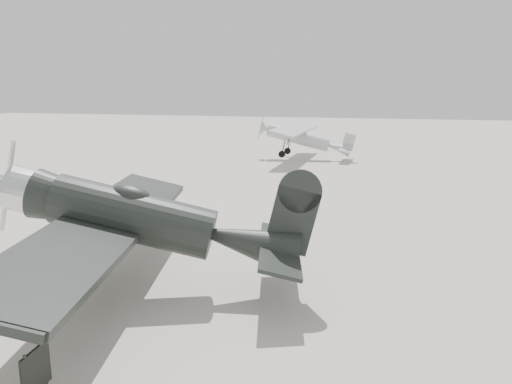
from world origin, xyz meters
TOP-DOWN VIEW (x-y plane):
  - ground at (0.00, 0.00)m, footprint 160.00×160.00m
  - lowwing_monoplane at (-2.06, -4.88)m, footprint 8.89×12.29m
  - highwing_monoplane at (-2.54, 22.96)m, footprint 7.74×10.84m
  - sign_board at (-1.64, -10.25)m, footprint 0.13×0.83m

SIDE VIEW (x-z plane):
  - ground at x=0.00m, z-range 0.00..0.00m
  - sign_board at x=-1.64m, z-range 0.12..1.31m
  - highwing_monoplane at x=-2.54m, z-range 0.39..3.49m
  - lowwing_monoplane at x=-2.06m, z-range 0.11..4.07m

